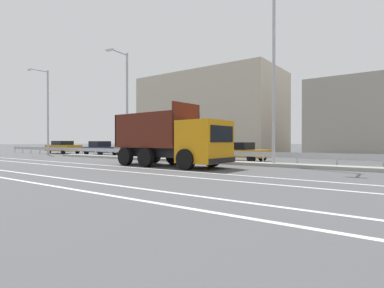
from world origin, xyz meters
TOP-DOWN VIEW (x-y plane):
  - ground_plane at (0.00, 0.00)m, footprint 320.00×320.00m
  - lane_strip_0 at (-0.69, -2.79)m, footprint 60.85×0.16m
  - lane_strip_1 at (-0.69, -4.52)m, footprint 60.85×0.16m
  - lane_strip_2 at (-0.69, -7.68)m, footprint 60.85×0.16m
  - lane_strip_3 at (-0.69, -8.95)m, footprint 60.85×0.16m
  - median_island at (0.00, 2.51)m, footprint 33.47×1.10m
  - median_guardrail at (0.00, 3.39)m, footprint 60.85×0.09m
  - dump_truck at (0.24, -1.02)m, footprint 7.24×2.81m
  - median_road_sign at (-5.78, 2.51)m, footprint 0.72×0.16m
  - street_lamp_0 at (-20.26, 2.26)m, footprint 0.71×1.99m
  - street_lamp_1 at (-8.07, 2.29)m, footprint 0.72×2.09m
  - street_lamp_2 at (4.09, 2.48)m, footprint 0.71×1.86m
  - parked_car_0 at (-22.26, 5.26)m, footprint 4.75×2.00m
  - parked_car_1 at (-15.79, 5.61)m, footprint 3.92×2.07m
  - parked_car_2 at (-10.82, 5.86)m, footprint 4.31×1.97m
  - parked_car_3 at (-5.20, 5.21)m, footprint 4.83×1.98m
  - parked_car_4 at (0.53, 5.41)m, footprint 4.18×2.02m
  - background_building_0 at (-11.84, 20.76)m, footprint 18.92×9.81m

SIDE VIEW (x-z plane):
  - ground_plane at x=0.00m, z-range 0.00..0.00m
  - lane_strip_0 at x=-0.69m, z-range 0.00..0.01m
  - lane_strip_1 at x=-0.69m, z-range 0.00..0.01m
  - lane_strip_2 at x=-0.69m, z-range 0.00..0.01m
  - lane_strip_3 at x=-0.69m, z-range 0.00..0.01m
  - median_island at x=0.00m, z-range 0.00..0.18m
  - median_guardrail at x=0.00m, z-range 0.18..0.96m
  - parked_car_4 at x=0.53m, z-range 0.01..1.36m
  - parked_car_1 at x=-15.79m, z-range -0.01..1.44m
  - parked_car_0 at x=-22.26m, z-range 0.01..1.49m
  - parked_car_2 at x=-10.82m, z-range 0.02..1.50m
  - parked_car_3 at x=-5.20m, z-range 0.01..1.53m
  - median_road_sign at x=-5.78m, z-range 0.06..2.38m
  - dump_truck at x=0.24m, z-range -0.46..3.03m
  - street_lamp_1 at x=-8.07m, z-range 0.46..9.00m
  - street_lamp_0 at x=-20.26m, z-range 0.46..9.30m
  - background_building_0 at x=-11.84m, z-range 0.00..10.39m
  - street_lamp_2 at x=4.09m, z-range 0.45..11.04m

